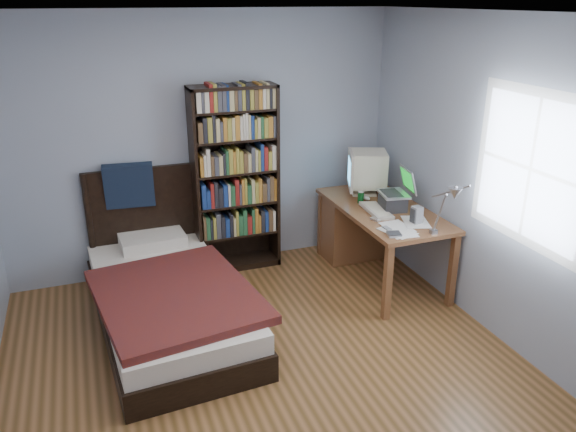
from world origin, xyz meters
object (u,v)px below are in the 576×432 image
object	(u,v)px
desk_lamp	(452,198)
crt_monitor	(366,170)
bed	(167,294)
desk	(362,224)
speaker	(417,215)
soda_can	(361,197)
laptop	(395,198)
keyboard	(376,211)
bookshelf	(235,180)

from	to	relation	value
desk_lamp	crt_monitor	bearing A→B (deg)	88.08
crt_monitor	bed	world-z (taller)	crt_monitor
desk	speaker	distance (m)	0.95
speaker	soda_can	size ratio (longest dim) A/B	1.45
desk	soda_can	world-z (taller)	soda_can
desk_lamp	bed	distance (m)	2.45
desk_lamp	laptop	bearing A→B (deg)	84.19
desk_lamp	keyboard	world-z (taller)	desk_lamp
keyboard	bookshelf	size ratio (longest dim) A/B	0.24
bookshelf	bed	xyz separation A→B (m)	(-0.85, -0.81, -0.67)
keyboard	soda_can	size ratio (longest dim) A/B	4.00
crt_monitor	laptop	distance (m)	0.52
speaker	keyboard	bearing A→B (deg)	110.47
desk	crt_monitor	world-z (taller)	crt_monitor
laptop	keyboard	xyz separation A→B (m)	(-0.20, -0.02, -0.09)
bookshelf	bed	bearing A→B (deg)	-136.22
keyboard	bookshelf	bearing A→B (deg)	149.02
crt_monitor	desk_lamp	xyz separation A→B (m)	(-0.05, -1.47, 0.20)
bookshelf	speaker	bearing A→B (deg)	-42.09
keyboard	desk_lamp	bearing A→B (deg)	-79.16
laptop	bed	size ratio (longest dim) A/B	0.17
speaker	bed	distance (m)	2.26
bookshelf	bed	world-z (taller)	bookshelf
keyboard	crt_monitor	bearing A→B (deg)	79.09
soda_can	bed	distance (m)	2.04
soda_can	desk_lamp	bearing A→B (deg)	-84.45
keyboard	soda_can	bearing A→B (deg)	99.46
laptop	desk_lamp	bearing A→B (deg)	-95.81
desk_lamp	bed	size ratio (longest dim) A/B	0.25
desk_lamp	bed	bearing A→B (deg)	155.29
crt_monitor	speaker	world-z (taller)	crt_monitor
desk	keyboard	size ratio (longest dim) A/B	3.43
speaker	bookshelf	distance (m)	1.77
crt_monitor	soda_can	world-z (taller)	crt_monitor
keyboard	speaker	world-z (taller)	speaker
crt_monitor	laptop	size ratio (longest dim) A/B	1.30
crt_monitor	bookshelf	distance (m)	1.30
soda_can	bookshelf	xyz separation A→B (m)	(-1.10, 0.54, 0.14)
crt_monitor	keyboard	world-z (taller)	crt_monitor
desk	bookshelf	distance (m)	1.38
bookshelf	crt_monitor	bearing A→B (deg)	-13.18
desk	soda_can	bearing A→B (deg)	-123.19
desk	crt_monitor	bearing A→B (deg)	43.08
desk	desk_lamp	world-z (taller)	desk_lamp
keyboard	speaker	size ratio (longest dim) A/B	2.76
bed	keyboard	bearing A→B (deg)	-0.00
bed	desk	bearing A→B (deg)	13.15
desk	desk_lamp	xyz separation A→B (m)	(-0.02, -1.44, 0.76)
crt_monitor	soda_can	distance (m)	0.35
crt_monitor	keyboard	xyz separation A→B (m)	(-0.15, -0.52, -0.23)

